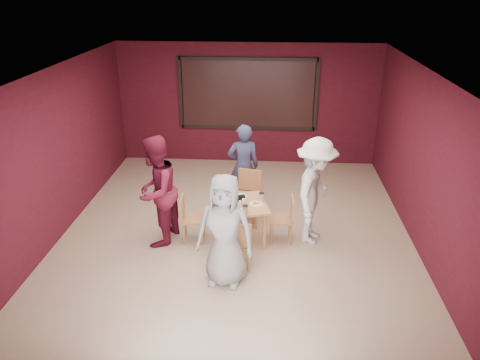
# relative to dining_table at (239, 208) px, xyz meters

# --- Properties ---
(floor) EXTENTS (7.00, 7.00, 0.00)m
(floor) POSITION_rel_dining_table_xyz_m (-0.07, 0.24, -0.61)
(floor) COLOR tan
(floor) RESTS_ON ground
(window_blinds) EXTENTS (3.00, 0.02, 1.50)m
(window_blinds) POSITION_rel_dining_table_xyz_m (-0.07, 3.69, 1.04)
(window_blinds) COLOR black
(dining_table) EXTENTS (1.07, 1.07, 0.84)m
(dining_table) POSITION_rel_dining_table_xyz_m (0.00, 0.00, 0.00)
(dining_table) COLOR tan
(dining_table) RESTS_ON floor
(chair_front) EXTENTS (0.43, 0.43, 0.84)m
(chair_front) POSITION_rel_dining_table_xyz_m (0.04, -0.85, -0.14)
(chair_front) COLOR #AE6943
(chair_front) RESTS_ON floor
(chair_back) EXTENTS (0.52, 0.52, 0.90)m
(chair_back) POSITION_rel_dining_table_xyz_m (0.10, 0.86, -0.10)
(chair_back) COLOR #AE6943
(chair_back) RESTS_ON floor
(chair_left) EXTENTS (0.42, 0.42, 0.81)m
(chair_left) POSITION_rel_dining_table_xyz_m (-0.83, -0.05, -0.16)
(chair_left) COLOR #AE6943
(chair_left) RESTS_ON floor
(chair_right) EXTENTS (0.39, 0.39, 0.80)m
(chair_right) POSITION_rel_dining_table_xyz_m (0.77, 0.05, -0.16)
(chair_right) COLOR #AE6943
(chair_right) RESTS_ON floor
(diner_front) EXTENTS (0.90, 0.66, 1.69)m
(diner_front) POSITION_rel_dining_table_xyz_m (-0.12, -1.18, 0.23)
(diner_front) COLOR gray
(diner_front) RESTS_ON floor
(diner_back) EXTENTS (0.67, 0.50, 1.65)m
(diner_back) POSITION_rel_dining_table_xyz_m (-0.02, 1.30, 0.21)
(diner_back) COLOR #303356
(diner_back) RESTS_ON floor
(diner_left) EXTENTS (0.88, 1.03, 1.85)m
(diner_left) POSITION_rel_dining_table_xyz_m (-1.34, -0.13, 0.31)
(diner_left) COLOR maroon
(diner_left) RESTS_ON floor
(diner_right) EXTENTS (1.00, 1.32, 1.81)m
(diner_right) POSITION_rel_dining_table_xyz_m (1.24, 0.10, 0.29)
(diner_right) COLOR silver
(diner_right) RESTS_ON floor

